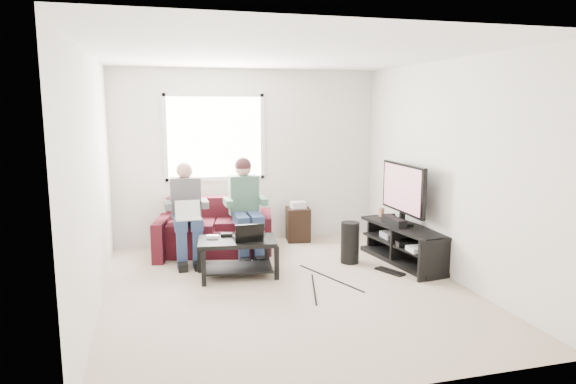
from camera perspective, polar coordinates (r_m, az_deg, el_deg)
The scene contains 26 objects.
floor at distance 5.94m, azimuth -0.20°, elevation -10.66°, with size 4.50×4.50×0.00m, color #BFA894.
ceiling at distance 5.61m, azimuth -0.21°, elevation 15.15°, with size 4.50×4.50×0.00m, color white.
wall_back at distance 7.81m, azimuth -4.45°, elevation 3.96°, with size 4.50×4.50×0.00m, color silver.
wall_front at distance 3.53m, azimuth 9.20°, elevation -2.78°, with size 4.50×4.50×0.00m, color silver.
wall_left at distance 5.48m, azimuth -20.88°, elevation 1.04°, with size 4.50×4.50×0.00m, color silver.
wall_right at distance 6.44m, azimuth 17.29°, elevation 2.39°, with size 4.50×4.50×0.00m, color silver.
window at distance 7.70m, azimuth -8.13°, elevation 6.05°, with size 1.48×0.04×1.28m.
sofa at distance 7.35m, azimuth -8.11°, elevation -4.45°, with size 1.77×1.01×0.76m.
person_left at distance 6.98m, azimuth -11.19°, elevation -1.77°, with size 0.40×0.70×1.30m.
person_right at distance 7.08m, azimuth -4.75°, elevation -0.97°, with size 0.40×0.71×1.35m.
laptop_silver at distance 6.72m, azimuth -11.03°, elevation -2.47°, with size 0.32×0.22×0.24m, color silver, non-canonical shape.
coffee_table at distance 6.28m, azimuth -5.68°, elevation -6.32°, with size 0.99×0.68×0.46m.
laptop_black at distance 6.16m, azimuth -4.49°, elevation -4.29°, with size 0.34×0.24×0.24m, color black, non-canonical shape.
controller_a at distance 6.32m, azimuth -8.39°, elevation -4.95°, with size 0.14×0.09×0.04m, color silver.
controller_b at distance 6.40m, azimuth -6.85°, elevation -4.73°, with size 0.14×0.09×0.04m, color black.
controller_c at distance 6.44m, azimuth -3.28°, elevation -4.59°, with size 0.14×0.09×0.04m, color gray.
tv_stand at distance 6.99m, azimuth 12.85°, elevation -5.88°, with size 0.65×1.56×0.50m.
tv at distance 6.92m, azimuth 12.67°, elevation 0.21°, with size 0.12×1.10×0.81m.
soundbar at distance 6.95m, azimuth 11.69°, elevation -3.17°, with size 0.12×0.50×0.10m, color black.
drink_cup at distance 7.44m, azimuth 10.34°, elevation -2.21°, with size 0.08×0.08×0.12m, color #B1704C.
console_white at distance 6.64m, azimuth 14.49°, elevation -6.13°, with size 0.30×0.22×0.06m, color silver.
console_grey at distance 7.23m, azimuth 11.76°, elevation -4.67°, with size 0.34×0.26×0.08m, color gray.
console_black at distance 6.93m, azimuth 13.07°, elevation -5.37°, with size 0.38×0.30×0.07m, color black.
subwoofer at distance 6.84m, azimuth 6.90°, elevation -5.60°, with size 0.24×0.24×0.55m, color black.
keyboard_floor at distance 6.61m, azimuth 11.24°, elevation -8.64°, with size 0.13×0.40×0.02m, color black.
end_table at distance 7.90m, azimuth 1.13°, elevation -3.49°, with size 0.35×0.35×0.61m.
Camera 1 is at (-1.43, -5.40, 2.04)m, focal length 32.00 mm.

